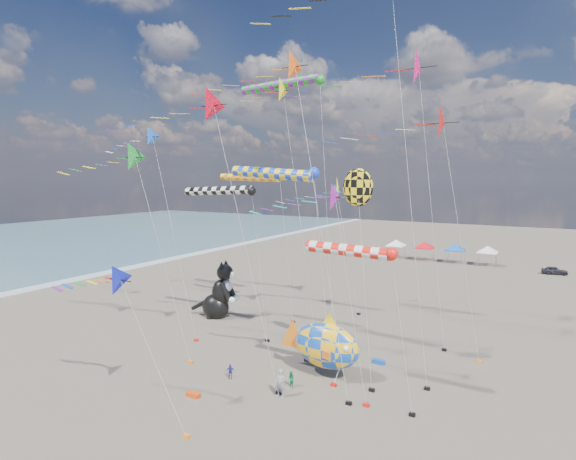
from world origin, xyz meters
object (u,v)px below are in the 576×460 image
(fish_inflatable, at_px, (326,345))
(child_green, at_px, (291,379))
(cat_inflatable, at_px, (218,289))
(child_blue, at_px, (230,371))
(parked_car, at_px, (555,271))
(person_adult, at_px, (280,383))

(fish_inflatable, distance_m, child_green, 3.43)
(fish_inflatable, bearing_deg, cat_inflatable, 155.13)
(cat_inflatable, bearing_deg, child_blue, -59.96)
(child_green, xyz_separation_m, parked_car, (16.03, 50.88, 0.03))
(parked_car, bearing_deg, child_green, 154.34)
(cat_inflatable, height_order, child_blue, cat_inflatable)
(fish_inflatable, xyz_separation_m, parked_car, (14.66, 48.28, -1.75))
(cat_inflatable, bearing_deg, fish_inflatable, -36.77)
(child_green, bearing_deg, person_adult, -59.26)
(person_adult, relative_size, parked_car, 0.54)
(cat_inflatable, distance_m, fish_inflatable, 16.92)
(fish_inflatable, bearing_deg, child_blue, -148.11)
(cat_inflatable, height_order, person_adult, cat_inflatable)
(cat_inflatable, height_order, child_green, cat_inflatable)
(cat_inflatable, relative_size, child_green, 5.27)
(child_blue, distance_m, parked_car, 55.72)
(cat_inflatable, height_order, parked_car, cat_inflatable)
(cat_inflatable, bearing_deg, person_adult, -50.55)
(cat_inflatable, bearing_deg, parked_car, 42.01)
(child_green, distance_m, parked_car, 53.35)
(person_adult, height_order, child_blue, person_adult)
(cat_inflatable, xyz_separation_m, child_green, (13.98, -9.72, -2.40))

